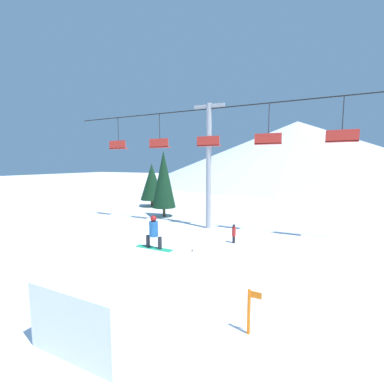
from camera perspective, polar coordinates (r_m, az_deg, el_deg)
The scene contains 9 objects.
ground_plane at distance 9.03m, azimuth -13.62°, elevation -27.99°, with size 220.00×220.00×0.00m, color white.
mountain_ridge at distance 80.37m, azimuth 22.15°, elevation 8.32°, with size 84.42×84.42×16.95m.
snow_ramp at distance 9.26m, azimuth -14.78°, elevation -20.41°, with size 2.90×4.35×1.86m.
snowboarder at distance 9.87m, azimuth -8.51°, elevation -8.88°, with size 1.52×0.33×1.28m.
chairlift at distance 19.86m, azimuth 3.71°, elevation 8.73°, with size 25.86×0.44×9.55m.
pine_tree_near at distance 24.42m, azimuth -6.31°, elevation 2.85°, with size 2.25×2.25×6.29m.
pine_tree_far at distance 30.56m, azimuth -8.90°, elevation 2.24°, with size 2.72×2.72×5.04m.
trail_marker at distance 8.52m, azimuth 12.64°, elevation -24.27°, with size 0.41×0.10×1.38m.
distant_skier at distance 16.77m, azimuth 9.29°, elevation -8.94°, with size 0.24×0.24×1.23m.
Camera 1 is at (4.79, -5.73, 5.07)m, focal length 24.00 mm.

